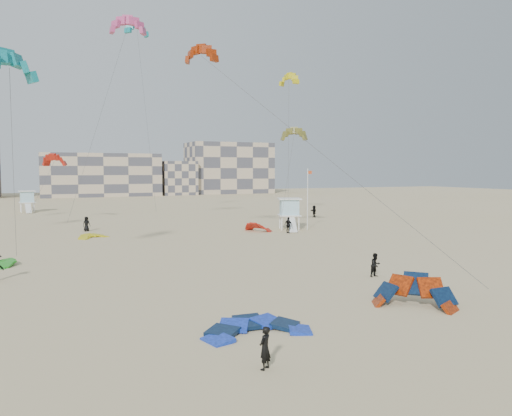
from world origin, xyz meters
name	(u,v)px	position (x,y,z in m)	size (l,w,h in m)	color
ground	(218,352)	(0.00, 0.00, 0.00)	(320.00, 320.00, 0.00)	#C7B186
kite_ground_blue	(256,333)	(2.34, 1.53, 0.00)	(4.45, 4.62, 0.79)	#1E43F8
kite_ground_orange	(414,307)	(11.80, 2.07, 0.00)	(4.43, 3.52, 2.72)	red
kite_ground_red_far	(258,231)	(17.59, 35.82, 0.00)	(3.33, 3.09, 1.71)	red
kite_ground_yellow	(93,238)	(-1.16, 37.62, 0.00)	(3.10, 3.22, 0.73)	#BFC611
kitesurfer_main	(265,348)	(0.97, -2.38, 0.80)	(0.59, 0.38, 1.61)	black
kitesurfer_b	(376,265)	(14.59, 9.09, 0.81)	(0.79, 0.62, 1.63)	black
kitesurfer_d	(288,225)	(20.13, 32.73, 0.94)	(1.10, 0.46, 1.88)	black
kitesurfer_e	(86,224)	(-1.25, 44.02, 0.88)	(0.86, 0.56, 1.77)	black
kitesurfer_f	(314,211)	(32.84, 48.63, 0.93)	(1.72, 0.55, 1.85)	black
kite_fly_teal_a	(9,68)	(-7.99, 19.83, 14.25)	(5.46, 5.47, 14.75)	teal
kite_fly_orange	(201,56)	(8.38, 28.61, 18.35)	(9.17, 30.53, 18.42)	red
kite_fly_pink	(128,27)	(3.52, 40.90, 23.69)	(9.18, 7.17, 24.02)	#D14470
kite_fly_olive	(294,135)	(21.62, 34.33, 11.45)	(4.81, 4.20, 11.65)	brown
kite_fly_yellow	(289,80)	(28.06, 48.11, 20.57)	(4.19, 5.98, 20.72)	#BFC611
kite_fly_teal_b	(137,30)	(7.33, 55.63, 27.47)	(4.97, 4.53, 27.62)	teal
kite_fly_red	(54,161)	(-4.23, 56.63, 8.58)	(5.89, 4.77, 9.07)	red
lifeguard_tower_near	(289,214)	(21.90, 35.92, 1.92)	(3.51, 5.73, 3.88)	white
lifeguard_tower_far	(27,202)	(-8.24, 76.89, 1.87)	(2.87, 5.26, 3.77)	white
flagpole	(308,198)	(23.58, 34.36, 3.96)	(0.61, 0.09, 7.52)	white
condo_mid	(100,175)	(10.00, 130.00, 6.00)	(32.00, 16.00, 12.00)	#C3AD8F
condo_east	(229,168)	(50.00, 132.00, 8.00)	(26.00, 14.00, 16.00)	#C3AD8F
condo_fill_right	(177,178)	(32.00, 128.00, 5.00)	(10.00, 10.00, 10.00)	#C3AD8F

